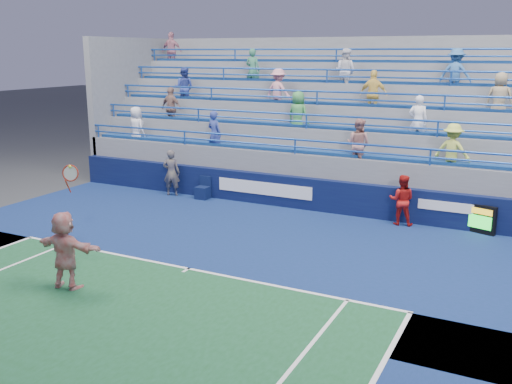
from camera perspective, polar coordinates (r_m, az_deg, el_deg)
The scene contains 8 objects.
ground at distance 14.37m, azimuth -6.77°, elevation -7.70°, with size 120.00×120.00×0.00m, color #333538.
sponsor_wall at distance 19.68m, azimuth 3.63°, elevation -0.00°, with size 18.00×0.32×1.10m.
bleacher_stand at distance 22.93m, azimuth 7.37°, elevation 4.43°, with size 18.00×5.60×6.13m.
serve_speed_board at distance 18.19m, azimuth 21.04°, elevation -2.45°, with size 1.24×0.52×0.87m.
judge_chair at distance 20.95m, azimuth -5.32°, elevation 0.01°, with size 0.46×0.46×0.82m.
tennis_player at distance 13.60m, azimuth -18.56°, elevation -5.53°, with size 1.71×0.65×2.91m.
line_judge at distance 21.46m, azimuth -8.45°, elevation 1.91°, with size 0.63×0.42×1.74m, color #15183A.
ball_girl at distance 18.17m, azimuth 14.36°, elevation -0.79°, with size 0.77×0.60×1.59m, color #B41714.
Camera 1 is at (7.46, -11.10, 5.25)m, focal length 40.00 mm.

